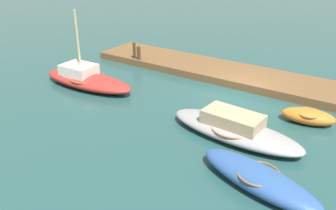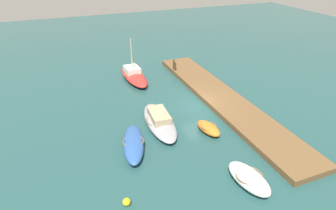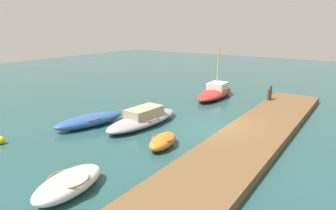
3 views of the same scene
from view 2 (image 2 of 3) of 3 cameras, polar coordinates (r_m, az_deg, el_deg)
ground_plane at (r=24.62m, az=6.21°, el=-0.12°), size 84.00×84.00×0.00m
dock_platform at (r=25.56m, az=10.76°, el=1.21°), size 21.15×3.35×0.43m
rowboat_white at (r=17.31m, az=15.87°, el=-13.91°), size 3.23×1.80×0.78m
sailboat_red at (r=29.50m, az=-6.87°, el=5.92°), size 5.93×2.18×4.21m
motorboat_grey at (r=21.58m, az=-1.74°, el=-3.13°), size 5.91×2.32×1.10m
rowboat_blue at (r=19.39m, az=-6.92°, el=-7.67°), size 4.66×2.41×0.74m
dinghy_orange at (r=21.05m, az=8.12°, el=-4.62°), size 2.43×1.43×0.66m
mooring_post_west at (r=30.61m, az=1.41°, el=7.76°), size 0.24×0.24×0.86m
mooring_post_mid_west at (r=30.88m, az=1.15°, el=8.16°), size 0.18×0.18×1.06m
marker_buoy at (r=15.87m, az=-8.30°, el=-18.65°), size 0.43×0.43×0.43m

